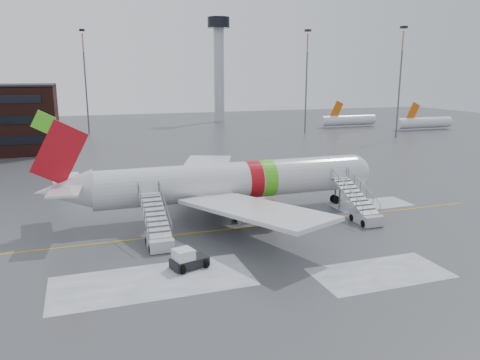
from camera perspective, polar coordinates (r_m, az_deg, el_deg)
name	(u,v)px	position (r m, az deg, el deg)	size (l,w,h in m)	color
ground	(201,229)	(44.38, -4.83, -5.94)	(260.00, 260.00, 0.00)	#494C4F
airliner	(225,182)	(47.81, -1.86, -0.26)	(35.03, 32.97, 11.18)	silver
airstair_fwd	(362,210)	(47.76, 14.63, -3.61)	(2.05, 7.70, 3.48)	#AAADB2
airstair_aft	(158,232)	(40.60, -10.00, -6.32)	(2.05, 7.70, 3.48)	silver
pushback_tug	(187,260)	(35.67, -6.44, -9.61)	(3.02, 2.57, 1.56)	black
control_tower	(219,57)	(141.64, -2.59, 14.70)	(6.40, 6.40, 30.00)	#B2B5BA
light_mast_far_ne	(307,75)	(115.22, 8.12, 12.55)	(1.20, 1.20, 24.25)	#595B60
light_mast_far_n	(85,75)	(118.80, -18.37, 12.05)	(1.20, 1.20, 24.25)	#595B60
light_mast_far_e	(400,75)	(111.88, 18.96, 11.99)	(1.20, 1.20, 24.25)	#595B60
distant_aircraft	(372,129)	(128.26, 15.75, 6.03)	(35.00, 18.00, 8.00)	#D8590C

